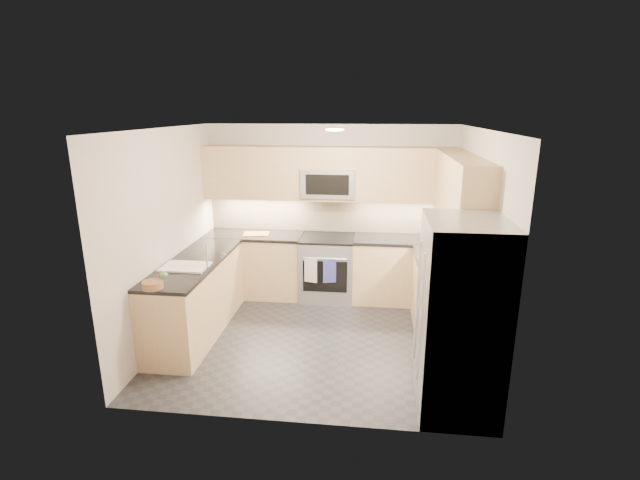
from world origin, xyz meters
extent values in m
cube|color=#26272C|center=(0.00, 0.00, 0.00)|extent=(3.60, 3.20, 0.00)
cube|color=beige|center=(0.00, 0.00, 2.50)|extent=(3.60, 3.20, 0.02)
cube|color=#BBB0A3|center=(0.00, 1.60, 1.25)|extent=(3.60, 0.02, 2.50)
cube|color=#BBB0A3|center=(0.00, -1.60, 1.25)|extent=(3.60, 0.02, 2.50)
cube|color=#BBB0A3|center=(-1.80, 0.00, 1.25)|extent=(0.02, 3.20, 2.50)
cube|color=#BBB0A3|center=(1.80, 0.00, 1.25)|extent=(0.02, 3.20, 2.50)
cube|color=tan|center=(-1.09, 1.30, 0.45)|extent=(1.42, 0.60, 0.90)
cube|color=tan|center=(1.09, 1.30, 0.45)|extent=(1.42, 0.60, 0.90)
cube|color=tan|center=(1.50, 0.15, 0.45)|extent=(0.60, 1.70, 0.90)
cube|color=tan|center=(-1.50, 0.00, 0.45)|extent=(0.60, 2.00, 0.90)
cube|color=black|center=(-1.09, 1.30, 0.92)|extent=(1.42, 0.63, 0.04)
cube|color=black|center=(1.09, 1.30, 0.92)|extent=(1.42, 0.63, 0.04)
cube|color=black|center=(1.50, 0.15, 0.92)|extent=(0.63, 1.70, 0.04)
cube|color=black|center=(-1.50, 0.00, 0.92)|extent=(0.63, 2.00, 0.04)
cube|color=tan|center=(0.00, 1.43, 1.83)|extent=(3.60, 0.35, 0.75)
cube|color=tan|center=(1.62, 0.28, 1.83)|extent=(0.35, 1.95, 0.75)
cube|color=tan|center=(0.00, 1.60, 1.20)|extent=(3.60, 0.01, 0.51)
cube|color=tan|center=(1.80, 0.45, 1.20)|extent=(0.01, 2.30, 0.51)
cube|color=#94959B|center=(0.00, 1.28, 0.46)|extent=(0.76, 0.65, 0.91)
cube|color=black|center=(0.00, 1.28, 0.92)|extent=(0.76, 0.65, 0.03)
cube|color=black|center=(0.00, 0.95, 0.45)|extent=(0.62, 0.02, 0.45)
cylinder|color=#B2B5BA|center=(0.00, 0.93, 0.72)|extent=(0.60, 0.02, 0.02)
cube|color=gray|center=(0.00, 1.40, 1.70)|extent=(0.76, 0.40, 0.40)
cube|color=black|center=(0.00, 1.20, 1.70)|extent=(0.60, 0.01, 0.28)
cube|color=#A2A6AA|center=(1.45, -1.15, 0.90)|extent=(0.70, 0.90, 1.80)
cylinder|color=#B2B5BA|center=(1.08, -1.33, 0.95)|extent=(0.02, 0.02, 1.20)
cylinder|color=#B2B5BA|center=(1.08, -0.97, 0.95)|extent=(0.02, 0.02, 1.20)
cube|color=white|center=(-1.50, -0.25, 0.88)|extent=(0.52, 0.38, 0.16)
cylinder|color=silver|center=(-1.24, -0.25, 1.08)|extent=(0.03, 0.03, 0.28)
cylinder|color=#5EAB49|center=(1.50, 1.24, 1.02)|extent=(0.32, 0.32, 0.15)
cube|color=#D54B14|center=(-1.05, 1.28, 0.95)|extent=(0.40, 0.30, 0.01)
cylinder|color=#8A6040|center=(-1.57, -0.91, 0.98)|extent=(0.27, 0.27, 0.08)
sphere|color=red|center=(-1.53, -0.79, 1.05)|extent=(0.06, 0.06, 0.06)
sphere|color=#449F4E|center=(-1.49, -0.81, 1.05)|extent=(0.08, 0.08, 0.08)
cube|color=white|center=(-0.20, 0.91, 0.55)|extent=(0.18, 0.06, 0.35)
cube|color=navy|center=(0.07, 0.91, 0.55)|extent=(0.18, 0.06, 0.34)
camera|label=1|loc=(0.64, -5.10, 2.71)|focal=26.00mm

